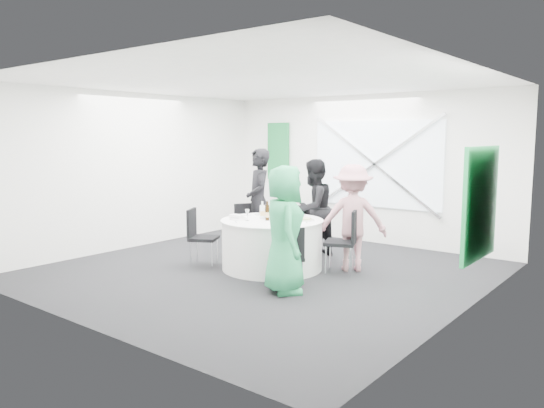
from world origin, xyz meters
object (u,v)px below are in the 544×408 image
Objects in this scene: green_water_bottle at (286,212)px; person_woman_green at (284,229)px; banquet_table at (272,244)px; chair_back at (302,227)px; clear_water_bottle at (262,212)px; chair_back_right at (346,237)px; chair_front_right at (289,253)px; person_man_back at (313,209)px; chair_front_left at (199,233)px; chair_back_left at (247,225)px; person_woman_pink at (352,218)px; person_man_back_left at (259,201)px.

person_woman_green is at bearing -54.12° from green_water_bottle.
chair_back reaches higher than banquet_table.
person_woman_green is at bearing -38.64° from clear_water_bottle.
chair_back_right reaches higher than chair_back.
chair_front_right is 0.36m from person_woman_green.
person_man_back reaches higher than clear_water_bottle.
person_woman_green reaches higher than clear_water_bottle.
green_water_bottle is at bearing 37.97° from banquet_table.
person_man_back is 0.92m from green_water_bottle.
person_woman_green reaches higher than chair_front_left.
clear_water_bottle is at bearing -9.55° from person_man_back.
person_woman_pink is (1.98, 0.14, 0.30)m from chair_back_left.
banquet_table is 0.52m from clear_water_bottle.
person_woman_pink is (1.86, -0.04, -0.10)m from person_man_back_left.
person_man_back_left reaches higher than chair_front_right.
chair_back is 1.17m from clear_water_bottle.
chair_back_left is 0.54× the size of person_woman_pink.
chair_front_right is 1.17m from green_water_bottle.
chair_back_right is at bearing 31.04° from person_man_back_left.
person_man_back reaches higher than banquet_table.
banquet_table is 1.11m from chair_back.
person_man_back_left reaches higher than chair_back_left.
chair_back_right is 0.59× the size of person_woman_pink.
chair_back_left reaches higher than chair_back.
banquet_table is 5.29× the size of green_water_bottle.
person_man_back is (-0.80, 1.77, 0.33)m from chair_front_right.
banquet_table is at bearing -90.00° from chair_front_left.
person_woman_green is at bearing -44.27° from banquet_table.
person_man_back_left reaches higher than chair_back_right.
person_woman_pink is 5.44× the size of green_water_bottle.
person_woman_pink is 1.00m from green_water_bottle.
green_water_bottle is (0.11, -0.91, 0.05)m from person_man_back.
green_water_bottle is at bearing -79.44° from chair_back.
chair_back_left is (-0.97, 0.54, 0.12)m from banquet_table.
banquet_table is 1.85× the size of chair_front_right.
green_water_bottle is (1.18, 0.69, 0.35)m from chair_front_left.
person_woman_green is at bearing 51.28° from chair_front_right.
person_woman_pink is (0.14, 1.41, 0.31)m from chair_front_right.
chair_front_left is at bearing -54.86° from chair_front_right.
person_man_back_left is 0.98m from person_man_back.
green_water_bottle is at bearing -9.85° from person_woman_green.
green_water_bottle is at bearing 10.08° from person_man_back_left.
chair_back_right reaches higher than chair_front_right.
chair_front_left is (-0.80, -1.65, 0.05)m from chair_back.
chair_front_right is 2.28m from person_man_back_left.
person_man_back is 6.12× the size of clear_water_bottle.
green_water_bottle reaches higher than chair_back_left.
chair_front_left is 0.56× the size of person_woman_pink.
person_woman_pink reaches higher than chair_back.
chair_back_left reaches higher than banquet_table.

